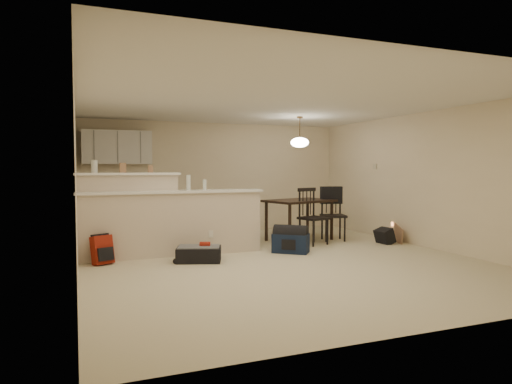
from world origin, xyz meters
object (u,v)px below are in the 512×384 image
dining_table (299,205)px  navy_duffel (291,243)px  dining_chair_near (314,216)px  suitcase (199,254)px  dining_chair_far (333,214)px  red_backpack (102,250)px  black_daypack (385,236)px  pendant_lamp (300,142)px

dining_table → navy_duffel: bearing=-139.0°
dining_chair_near → suitcase: dining_chair_near is taller
dining_table → navy_duffel: 1.50m
dining_table → suitcase: size_ratio=2.23×
dining_table → dining_chair_far: size_ratio=1.42×
dining_chair_near → dining_chair_far: size_ratio=1.02×
navy_duffel → red_backpack: bearing=-145.0°
dining_chair_near → dining_table: bearing=75.6°
dining_chair_far → black_daypack: dining_chair_far is taller
red_backpack → navy_duffel: (3.09, -0.19, -0.05)m
pendant_lamp → black_daypack: 2.49m
dining_table → navy_duffel: (-0.75, -1.16, -0.56)m
dining_table → black_daypack: size_ratio=4.63×
dining_table → dining_chair_far: (0.63, -0.27, -0.19)m
pendant_lamp → dining_chair_near: size_ratio=0.57×
pendant_lamp → black_daypack: size_ratio=1.89×
pendant_lamp → black_daypack: bearing=-35.6°
pendant_lamp → dining_chair_far: (0.63, -0.27, -1.46)m
pendant_lamp → suitcase: size_ratio=0.91×
dining_table → dining_chair_near: (0.02, -0.56, -0.19)m
pendant_lamp → dining_chair_near: 1.55m
navy_duffel → black_daypack: bearing=43.7°
dining_table → red_backpack: 4.00m
red_backpack → black_daypack: size_ratio=1.33×
black_daypack → red_backpack: bearing=85.3°
dining_chair_far → navy_duffel: size_ratio=1.76×
black_daypack → dining_table: bearing=49.8°
red_backpack → dining_table: bearing=-8.3°
dining_chair_far → red_backpack: (-4.48, -0.70, -0.32)m
dining_chair_far → suitcase: dining_chair_far is taller
red_backpack → navy_duffel: red_backpack is taller
dining_chair_far → suitcase: size_ratio=1.57×
dining_table → red_backpack: size_ratio=3.48×
suitcase → black_daypack: (3.78, 0.35, 0.03)m
dining_table → black_daypack: dining_table is taller
pendant_lamp → navy_duffel: bearing=-122.9°
red_backpack → navy_duffel: bearing=-26.0°
pendant_lamp → dining_chair_far: size_ratio=0.58×
red_backpack → black_daypack: bearing=-22.5°
dining_chair_near → black_daypack: bearing=-34.0°
navy_duffel → pendant_lamp: bearing=95.6°
black_daypack → navy_duffel: bearing=90.5°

